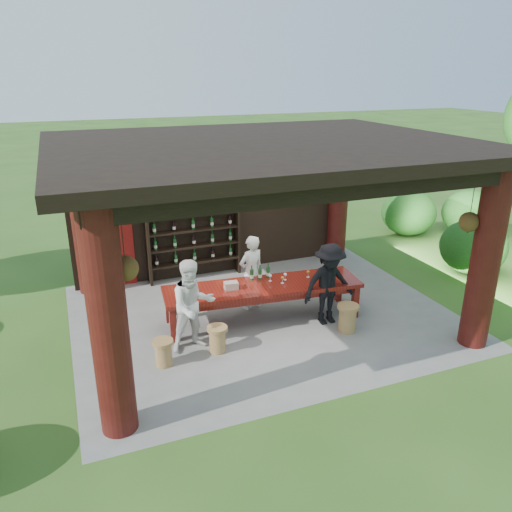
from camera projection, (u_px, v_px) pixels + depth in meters
name	position (u px, v px, depth m)	size (l,w,h in m)	color
ground	(263.00, 315.00, 10.16)	(90.00, 90.00, 0.00)	#2D5119
pavilion	(255.00, 209.00, 9.78)	(7.50, 6.00, 3.60)	slate
wine_shelf	(194.00, 238.00, 11.68)	(2.21, 0.34, 1.94)	black
tasting_table	(263.00, 290.00, 9.78)	(3.95, 1.39, 0.75)	#63150E
stool_near_left	(217.00, 338.00, 8.78)	(0.37, 0.37, 0.48)	olive
stool_near_right	(347.00, 317.00, 9.45)	(0.41, 0.41, 0.54)	olive
stool_far_left	(163.00, 352.00, 8.37)	(0.36, 0.36, 0.47)	olive
host	(251.00, 272.00, 10.23)	(0.58, 0.38, 1.58)	silver
guest_woman	(193.00, 306.00, 8.68)	(0.82, 0.64, 1.68)	white
guest_man	(329.00, 284.00, 9.60)	(1.06, 0.61, 1.64)	black
table_bottles	(260.00, 272.00, 9.96)	(0.43, 0.12, 0.31)	#194C1E
table_glasses	(287.00, 277.00, 9.92)	(0.86, 0.26, 0.15)	silver
napkin_basket	(231.00, 286.00, 9.53)	(0.26, 0.18, 0.14)	#BF6672
shrubs	(369.00, 256.00, 11.84)	(16.14, 7.34, 1.36)	#194C14
trees	(390.00, 134.00, 10.99)	(21.74, 9.83, 4.80)	#3F2819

